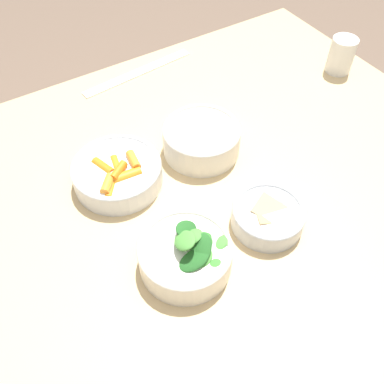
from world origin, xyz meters
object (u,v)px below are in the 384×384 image
(bowl_cookies, at_px, (268,216))
(cup, at_px, (341,55))
(bowl_beans_hotdog, at_px, (201,140))
(ruler, at_px, (138,72))
(bowl_carrots, at_px, (117,173))
(bowl_greens, at_px, (186,254))

(bowl_cookies, distance_m, cup, 0.57)
(bowl_beans_hotdog, height_order, ruler, bowl_beans_hotdog)
(bowl_carrots, relative_size, bowl_greens, 1.11)
(bowl_greens, height_order, cup, bowl_greens)
(bowl_carrots, xyz_separation_m, bowl_beans_hotdog, (0.20, -0.01, 0.00))
(bowl_beans_hotdog, relative_size, bowl_cookies, 1.22)
(bowl_beans_hotdog, xyz_separation_m, ruler, (0.01, 0.34, -0.03))
(bowl_beans_hotdog, bearing_deg, bowl_cookies, -90.10)
(bowl_beans_hotdog, distance_m, bowl_cookies, 0.24)
(bowl_cookies, bearing_deg, bowl_greens, 178.50)
(bowl_carrots, distance_m, ruler, 0.39)
(bowl_carrots, distance_m, bowl_beans_hotdog, 0.20)
(ruler, height_order, cup, cup)
(bowl_carrots, height_order, bowl_cookies, bowl_carrots)
(bowl_beans_hotdog, xyz_separation_m, bowl_cookies, (-0.00, -0.24, -0.01))
(bowl_carrots, height_order, bowl_greens, bowl_greens)
(bowl_beans_hotdog, distance_m, cup, 0.48)
(bowl_cookies, relative_size, ruler, 0.42)
(bowl_beans_hotdog, height_order, cup, cup)
(bowl_carrots, bearing_deg, bowl_greens, -85.89)
(bowl_carrots, bearing_deg, bowl_cookies, -51.48)
(bowl_greens, relative_size, bowl_cookies, 1.20)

